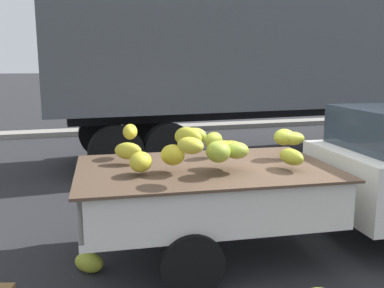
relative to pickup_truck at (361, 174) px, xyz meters
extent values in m
plane|color=#28282B|center=(-1.16, 0.13, -0.89)|extent=(220.00, 220.00, 0.00)
cube|color=gray|center=(-1.16, 9.73, -0.81)|extent=(80.00, 0.80, 0.16)
cube|color=silver|center=(-2.00, 0.17, -0.31)|extent=(2.91, 1.93, 0.08)
cube|color=silver|center=(-1.93, 1.00, -0.05)|extent=(2.77, 0.28, 0.44)
cube|color=silver|center=(-2.07, -0.65, -0.05)|extent=(2.77, 0.28, 0.44)
cube|color=silver|center=(-0.64, 0.06, -0.05)|extent=(0.19, 1.70, 0.44)
cube|color=silver|center=(-3.36, 0.29, -0.05)|extent=(0.19, 1.70, 0.44)
cube|color=#B21914|center=(-1.93, 1.03, -0.09)|extent=(2.66, 0.24, 0.07)
cube|color=brown|center=(-2.00, 0.17, 0.18)|extent=(3.04, 2.06, 0.03)
ellipsoid|color=gold|center=(-2.74, 0.92, 0.52)|extent=(0.24, 0.34, 0.19)
ellipsoid|color=gold|center=(-2.42, 0.04, 0.39)|extent=(0.28, 0.31, 0.23)
ellipsoid|color=gold|center=(-2.83, 0.55, 0.35)|extent=(0.38, 0.33, 0.20)
ellipsoid|color=#94A630|center=(-2.18, 0.00, 0.59)|extent=(0.33, 0.32, 0.18)
ellipsoid|color=gold|center=(-2.25, 0.01, 0.58)|extent=(0.35, 0.43, 0.22)
ellipsoid|color=gold|center=(-1.82, 0.04, 0.42)|extent=(0.44, 0.42, 0.18)
ellipsoid|color=#A0A52A|center=(-1.13, -0.24, 0.34)|extent=(0.21, 0.39, 0.18)
ellipsoid|color=#90A531|center=(-2.00, -0.24, 0.45)|extent=(0.31, 0.36, 0.22)
ellipsoid|color=gold|center=(-1.78, -0.07, 0.44)|extent=(0.37, 0.39, 0.17)
ellipsoid|color=#92A832|center=(-1.75, -0.15, 0.43)|extent=(0.30, 0.29, 0.18)
ellipsoid|color=#93A02B|center=(-1.75, 0.60, 0.41)|extent=(0.35, 0.33, 0.21)
ellipsoid|color=gold|center=(-2.36, -0.43, 0.57)|extent=(0.31, 0.37, 0.16)
ellipsoid|color=gold|center=(-2.77, 0.02, 0.34)|extent=(0.33, 0.37, 0.21)
ellipsoid|color=#ABB332|center=(-0.83, 0.27, 0.45)|extent=(0.32, 0.26, 0.16)
ellipsoid|color=#A2AB2F|center=(-0.93, 0.30, 0.47)|extent=(0.40, 0.40, 0.20)
cylinder|color=black|center=(0.76, 0.76, -0.57)|extent=(0.65, 0.25, 0.64)
cylinder|color=black|center=(-2.26, 1.02, -0.57)|extent=(0.65, 0.25, 0.64)
cylinder|color=black|center=(-2.40, -0.62, -0.57)|extent=(0.65, 0.25, 0.64)
cube|color=#4C5156|center=(2.04, 5.21, 1.71)|extent=(12.08, 2.92, 2.70)
cube|color=black|center=(2.04, 5.21, 0.21)|extent=(11.05, 0.78, 0.30)
cylinder|color=black|center=(-1.60, 6.28, -0.35)|extent=(1.09, 0.34, 1.08)
cylinder|color=black|center=(-1.51, 3.89, -0.35)|extent=(1.09, 0.34, 1.08)
cylinder|color=black|center=(-2.68, 6.25, -0.35)|extent=(1.09, 0.34, 1.08)
cylinder|color=black|center=(-2.59, 3.85, -0.35)|extent=(1.09, 0.34, 1.08)
ellipsoid|color=#A3AD30|center=(-3.35, 0.14, -0.78)|extent=(0.40, 0.37, 0.22)
camera|label=1|loc=(-3.52, -4.31, 1.35)|focal=39.65mm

